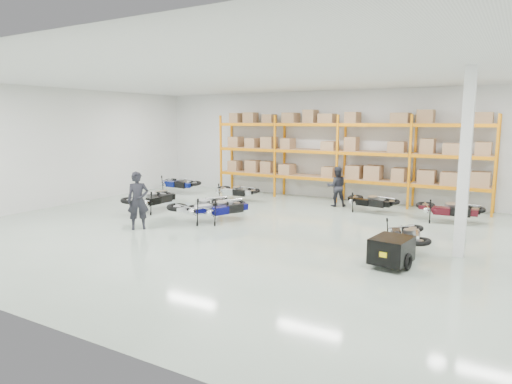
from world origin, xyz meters
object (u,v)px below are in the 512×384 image
Objects in this scene: moto_back_b at (235,188)px; moto_back_d at (449,206)px; trailer at (392,250)px; moto_back_a at (179,180)px; person_back at (337,187)px; moto_black_far_left at (152,195)px; person_left at (138,201)px; moto_touring_right at (408,231)px; moto_back_c at (371,198)px; moto_blue_centre at (221,204)px; moto_silver_left at (204,202)px.

moto_back_b is 8.16m from moto_back_d.
moto_back_a reaches higher than trailer.
moto_black_far_left is at bearing 10.69° from person_back.
moto_back_a is 1.06× the size of person_left.
moto_back_a is 7.42m from person_back.
moto_back_a is at bearing 81.77° from moto_back_b.
moto_touring_right is 0.91× the size of moto_back_d.
moto_touring_right is at bearing -179.78° from moto_black_far_left.
moto_touring_right is at bearing -117.25° from moto_back_b.
moto_back_c is 1.10× the size of person_back.
person_left is at bearing 78.37° from moto_blue_centre.
moto_back_b is at bearing 135.47° from moto_touring_right.
person_left reaches higher than moto_back_a.
moto_back_b is at bearing -91.38° from moto_back_a.
moto_blue_centre is 5.49m from moto_back_c.
moto_blue_centre is 5.02m from person_back.
moto_back_c is 0.96× the size of person_left.
moto_blue_centre is 1.07× the size of person_left.
moto_touring_right is 4.91m from moto_back_c.
person_left is at bearing 128.57° from moto_black_far_left.
moto_back_b is 4.13m from person_back.
trailer is at bearing -107.68° from moto_touring_right.
moto_touring_right is at bearing 172.20° from moto_back_d.
moto_back_a is (-1.96, 3.85, -0.02)m from moto_black_far_left.
moto_back_b is 5.67m from person_left.
moto_back_a is 7.09m from person_left.
person_left reaches higher than moto_blue_centre.
moto_black_far_left is (-3.13, 0.12, 0.02)m from moto_blue_centre.
moto_black_far_left is (-2.60, 0.33, -0.03)m from moto_silver_left.
moto_back_c is at bearing 117.47° from trailer.
moto_back_a is 1.10× the size of moto_back_c.
person_left is (-7.54, -1.75, 0.37)m from moto_touring_right.
moto_blue_centre reaches higher than moto_back_c.
moto_blue_centre is at bearing 117.67° from moto_back_d.
moto_back_c reaches higher than moto_touring_right.
person_back reaches higher than moto_back_c.
moto_blue_centre is 1.09× the size of moto_back_b.
moto_back_d reaches higher than moto_back_b.
person_left is (-1.53, -2.15, 0.31)m from moto_blue_centre.
moto_blue_centre is 0.57m from moto_silver_left.
moto_black_far_left is at bearing 78.37° from person_left.
moto_back_a is 3.41m from moto_back_b.
trailer is 5.61m from moto_back_d.
person_left is (0.17, -5.66, 0.35)m from moto_back_b.
moto_black_far_left is 1.03× the size of moto_back_a.
moto_back_c is (8.87, -0.00, -0.05)m from moto_back_a.
moto_back_a is at bearing 86.67° from moto_back_d.
moto_back_c is 8.11m from person_left.
moto_black_far_left is 10.19m from moto_back_d.
moto_black_far_left is at bearing 128.23° from moto_back_c.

